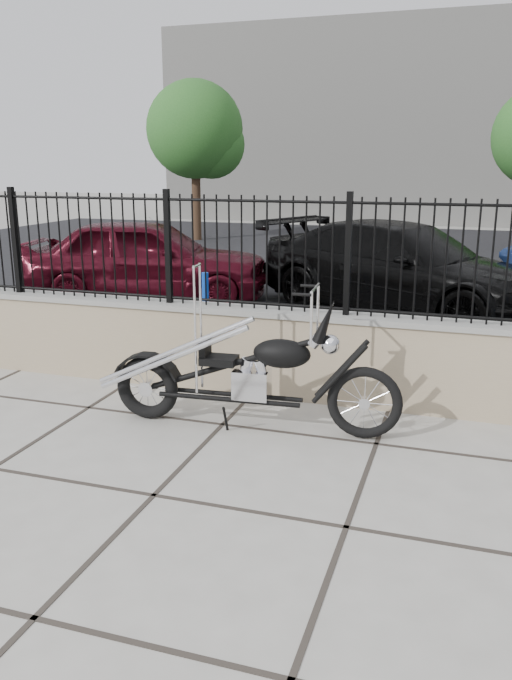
{
  "coord_description": "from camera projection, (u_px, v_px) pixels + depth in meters",
  "views": [
    {
      "loc": [
        2.18,
        -4.15,
        2.49
      ],
      "look_at": [
        0.24,
        1.81,
        0.8
      ],
      "focal_mm": 35.0,
      "sensor_mm": 36.0,
      "label": 1
    }
  ],
  "objects": [
    {
      "name": "retaining_wall",
      "position": [
        254.0,
        351.0,
        7.28
      ],
      "size": [
        14.0,
        0.36,
        0.96
      ],
      "primitive_type": "cube",
      "color": "gray",
      "rests_on": "ground_plane"
    },
    {
      "name": "car_black",
      "position": [
        402.0,
        268.0,
        11.19
      ],
      "size": [
        5.63,
        4.2,
        1.52
      ],
      "primitive_type": "imported",
      "rotation": [
        0.0,
        0.0,
        1.12
      ],
      "color": "black",
      "rests_on": "parking_lot"
    },
    {
      "name": "chopper_motorcycle",
      "position": [
        246.0,
        348.0,
        6.22
      ],
      "size": [
        2.7,
        0.66,
        1.6
      ],
      "primitive_type": null,
      "rotation": [
        0.0,
        0.0,
        0.07
      ],
      "color": "black",
      "rests_on": "ground_plane"
    },
    {
      "name": "iron_fence",
      "position": [
        254.0,
        253.0,
        7.0
      ],
      "size": [
        14.0,
        0.08,
        1.2
      ],
      "primitive_type": "cube",
      "color": "black",
      "rests_on": "retaining_wall"
    },
    {
      "name": "car_red",
      "position": [
        147.0,
        259.0,
        12.2
      ],
      "size": [
        4.77,
        2.77,
        1.53
      ],
      "primitive_type": "imported",
      "rotation": [
        0.0,
        0.0,
        1.8
      ],
      "color": "#3E0813",
      "rests_on": "parking_lot"
    },
    {
      "name": "ground_plane",
      "position": [
        154.0,
        496.0,
        5.11
      ],
      "size": [
        90.0,
        90.0,
        0.0
      ],
      "primitive_type": "plane",
      "color": "#99968E",
      "rests_on": "ground"
    },
    {
      "name": "tree_left",
      "position": [
        195.0,
        125.0,
        20.96
      ],
      "size": [
        3.06,
        3.06,
        5.17
      ],
      "rotation": [
        0.0,
        0.0,
        0.02
      ],
      "color": "#382619",
      "rests_on": "ground_plane"
    },
    {
      "name": "bollard_a",
      "position": [
        206.0,
        301.0,
        10.13
      ],
      "size": [
        0.13,
        0.13,
        0.87
      ],
      "primitive_type": "cylinder",
      "rotation": [
        0.0,
        0.0,
        0.31
      ],
      "color": "blue",
      "rests_on": "ground_plane"
    },
    {
      "name": "background_building",
      "position": [
        428.0,
        125.0,
        28.41
      ],
      "size": [
        22.0,
        6.0,
        8.0
      ],
      "primitive_type": "cube",
      "color": "beige",
      "rests_on": "ground_plane"
    },
    {
      "name": "parking_lot",
      "position": [
        378.0,
        265.0,
        16.59
      ],
      "size": [
        30.0,
        30.0,
        0.0
      ],
      "primitive_type": "plane",
      "color": "black",
      "rests_on": "ground"
    }
  ]
}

